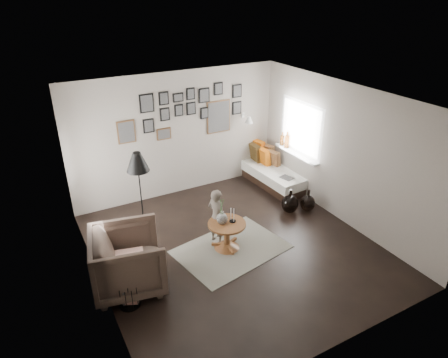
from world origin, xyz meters
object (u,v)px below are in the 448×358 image
child (217,217)px  vase (222,217)px  floor_lamp (138,165)px  demijohn_small (308,203)px  daybed (271,172)px  magazine_basket (129,295)px  armchair (128,260)px  demijohn_large (290,204)px  pedestal_table (227,237)px

child → vase: bearing=155.1°
floor_lamp → demijohn_small: bearing=-12.3°
daybed → floor_lamp: size_ratio=1.12×
child → magazine_basket: bearing=93.6°
armchair → demijohn_small: bearing=-71.8°
daybed → demijohn_large: (-0.43, -1.27, -0.07)m
daybed → demijohn_large: daybed is taller
vase → floor_lamp: size_ratio=0.28×
vase → magazine_basket: bearing=-163.2°
pedestal_table → vase: size_ratio=1.40×
demijohn_small → armchair: bearing=-173.1°
demijohn_large → demijohn_small: demijohn_large is taller
pedestal_table → floor_lamp: bearing=138.1°
pedestal_table → magazine_basket: pedestal_table is taller
floor_lamp → demijohn_large: (2.80, -0.57, -1.22)m
magazine_basket → child: size_ratio=0.34×
vase → demijohn_large: (1.75, 0.42, -0.45)m
vase → demijohn_large: size_ratio=0.91×
armchair → magazine_basket: (-0.14, -0.39, -0.30)m
vase → demijohn_small: 2.18m
armchair → magazine_basket: armchair is taller
vase → floor_lamp: (-1.05, 0.99, 0.77)m
vase → armchair: bearing=-174.7°
armchair → demijohn_large: bearing=-69.1°
vase → demijohn_small: size_ratio=0.99×
vase → demijohn_small: (2.10, 0.30, -0.47)m
armchair → daybed: bearing=-53.0°
floor_lamp → magazine_basket: size_ratio=4.65×
pedestal_table → armchair: armchair is taller
child → armchair: bearing=83.4°
armchair → child: (1.67, 0.38, 0.05)m
pedestal_table → demijohn_small: pedestal_table is taller
floor_lamp → daybed: bearing=12.2°
demijohn_large → magazine_basket: bearing=-164.8°
demijohn_large → child: size_ratio=0.49×
armchair → floor_lamp: size_ratio=0.63×
vase → child: bearing=84.5°
demijohn_small → child: child is taller
pedestal_table → armchair: bearing=-175.6°
pedestal_table → demijohn_large: (1.67, 0.44, -0.04)m
floor_lamp → child: bearing=-35.4°
demijohn_large → child: 1.77m
demijohn_small → daybed: bearing=86.6°
magazine_basket → demijohn_large: size_ratio=0.70×
demijohn_large → vase: bearing=-166.5°
demijohn_small → child: bearing=-178.0°
vase → armchair: vase is taller
magazine_basket → demijohn_small: 3.98m
daybed → demijohn_small: size_ratio=3.99×
armchair → vase: bearing=-73.4°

